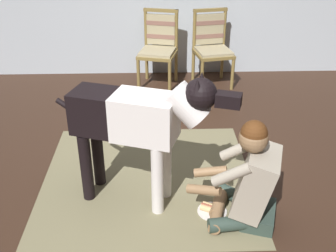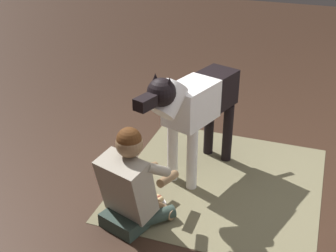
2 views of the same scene
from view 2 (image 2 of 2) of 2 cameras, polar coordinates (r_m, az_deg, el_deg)
name	(u,v)px [view 2 (image 2 of 2)]	position (r m, az deg, el deg)	size (l,w,h in m)	color
ground_plane	(196,188)	(4.17, 3.62, -7.78)	(15.75, 15.75, 0.00)	#352217
area_rug	(220,182)	(4.25, 6.60, -7.09)	(1.85, 1.80, 0.01)	#746E4F
person_sitting_on_floor	(131,185)	(3.59, -4.69, -7.45)	(0.74, 0.60, 0.86)	#2F4038
large_dog	(195,104)	(3.98, 3.45, 2.77)	(1.39, 0.59, 1.15)	white
hot_dog_on_plate	(153,203)	(3.94, -1.95, -9.65)	(0.24, 0.24, 0.06)	silver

